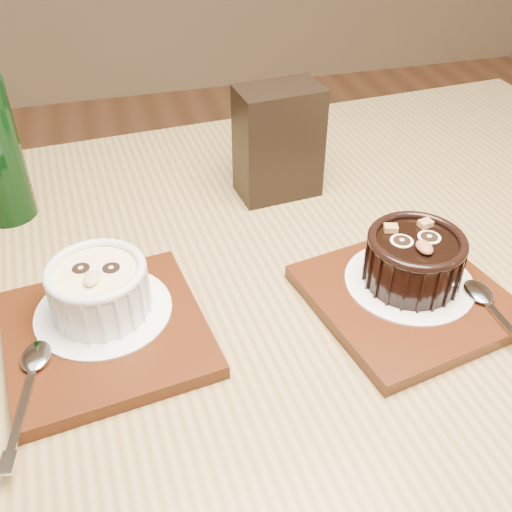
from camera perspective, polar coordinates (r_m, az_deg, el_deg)
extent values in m
cube|color=olive|center=(0.64, 0.38, -4.51)|extent=(1.25, 0.88, 0.04)
cylinder|color=olive|center=(1.33, 17.83, -1.33)|extent=(0.06, 0.06, 0.71)
cube|color=#451D0B|center=(0.58, -14.08, -7.17)|extent=(0.20, 0.20, 0.01)
cylinder|color=white|center=(0.59, -14.31, -5.06)|extent=(0.13, 0.13, 0.00)
cylinder|color=silver|center=(0.58, -14.67, -3.31)|extent=(0.09, 0.09, 0.05)
cylinder|color=#F3E394|center=(0.56, -15.02, -1.61)|extent=(0.08, 0.08, 0.00)
torus|color=silver|center=(0.56, -15.08, -1.34)|extent=(0.09, 0.09, 0.01)
cylinder|color=black|center=(0.57, -16.34, -1.12)|extent=(0.02, 0.02, 0.00)
cylinder|color=black|center=(0.56, -13.63, -1.11)|extent=(0.02, 0.02, 0.00)
ellipsoid|color=#DAB27F|center=(0.55, -15.39, -2.04)|extent=(0.02, 0.02, 0.01)
cube|color=#451D0B|center=(0.62, 14.13, -3.86)|extent=(0.21, 0.21, 0.01)
cylinder|color=white|center=(0.63, 14.38, -2.36)|extent=(0.13, 0.13, 0.00)
cylinder|color=black|center=(0.61, 14.74, -0.57)|extent=(0.09, 0.09, 0.05)
cylinder|color=black|center=(0.60, 15.08, 1.16)|extent=(0.08, 0.08, 0.00)
torus|color=black|center=(0.60, 15.13, 1.43)|extent=(0.10, 0.10, 0.01)
cylinder|color=black|center=(0.59, 13.73, 1.45)|extent=(0.02, 0.02, 0.00)
cylinder|color=black|center=(0.61, 16.18, 1.79)|extent=(0.02, 0.02, 0.00)
ellipsoid|color=brown|center=(0.58, 15.75, 0.81)|extent=(0.02, 0.02, 0.01)
cube|color=olive|center=(0.60, 12.72, 2.60)|extent=(0.02, 0.01, 0.01)
cube|color=olive|center=(0.62, 15.84, 3.00)|extent=(0.02, 0.01, 0.01)
cube|color=black|center=(0.74, 2.14, 10.75)|extent=(0.11, 0.07, 0.14)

